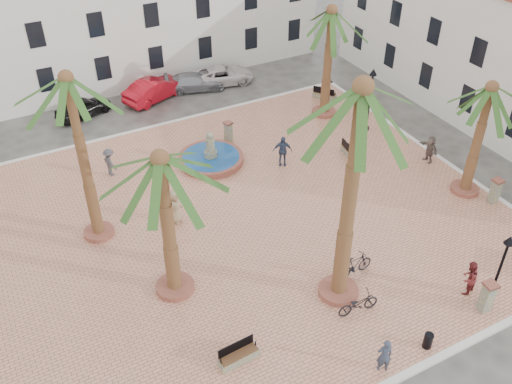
{
  "coord_description": "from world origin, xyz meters",
  "views": [
    {
      "loc": [
        -9.61,
        -19.91,
        18.3
      ],
      "look_at": [
        1.0,
        0.0,
        1.6
      ],
      "focal_mm": 40.0,
      "sensor_mm": 36.0,
      "label": 1
    }
  ],
  "objects_px": {
    "palm_nw": "(70,97)",
    "bollard_n": "(228,132)",
    "litter_bin": "(428,341)",
    "car_black": "(84,107)",
    "lamppost_s": "(503,260)",
    "pedestrian_fountain_b": "(282,151)",
    "bicycle_a": "(358,304)",
    "bench_s": "(238,356)",
    "car_red": "(155,89)",
    "bollard_se": "(487,296)",
    "pedestrian_east": "(430,149)",
    "lamppost_e": "(371,89)",
    "cyclist_a": "(384,355)",
    "cyclist_b": "(469,278)",
    "fountain": "(211,158)",
    "palm_e": "(488,102)",
    "bollard_e": "(495,191)",
    "pedestrian_north": "(110,162)",
    "car_silver": "(195,82)",
    "bench_ne": "(324,95)",
    "pedestrian_fountain_a": "(175,207)",
    "palm_sw": "(162,178)",
    "bench_e": "(350,152)",
    "palm_s": "(360,114)",
    "bicycle_b": "(355,265)",
    "palm_ne": "(331,24)",
    "car_white": "(222,75)"
  },
  "relations": [
    {
      "from": "bench_e",
      "to": "lamppost_s",
      "type": "relative_size",
      "value": 0.44
    },
    {
      "from": "bicycle_b",
      "to": "pedestrian_east",
      "type": "bearing_deg",
      "value": -62.72
    },
    {
      "from": "bollard_e",
      "to": "car_silver",
      "type": "distance_m",
      "value": 21.4
    },
    {
      "from": "palm_ne",
      "to": "car_red",
      "type": "xyz_separation_m",
      "value": [
        -8.97,
        7.42,
        -5.44
      ]
    },
    {
      "from": "car_silver",
      "to": "car_white",
      "type": "xyz_separation_m",
      "value": [
        2.13,
        0.01,
        0.04
      ]
    },
    {
      "from": "palm_s",
      "to": "pedestrian_north",
      "type": "height_order",
      "value": "palm_s"
    },
    {
      "from": "palm_sw",
      "to": "lamppost_e",
      "type": "height_order",
      "value": "palm_sw"
    },
    {
      "from": "cyclist_b",
      "to": "car_black",
      "type": "height_order",
      "value": "cyclist_b"
    },
    {
      "from": "pedestrian_north",
      "to": "litter_bin",
      "type": "bearing_deg",
      "value": -173.3
    },
    {
      "from": "palm_nw",
      "to": "bench_e",
      "type": "height_order",
      "value": "palm_nw"
    },
    {
      "from": "bollard_se",
      "to": "pedestrian_east",
      "type": "relative_size",
      "value": 0.91
    },
    {
      "from": "palm_nw",
      "to": "pedestrian_east",
      "type": "height_order",
      "value": "palm_nw"
    },
    {
      "from": "litter_bin",
      "to": "bicycle_a",
      "type": "distance_m",
      "value": 3.05
    },
    {
      "from": "palm_e",
      "to": "lamppost_s",
      "type": "height_order",
      "value": "palm_e"
    },
    {
      "from": "bench_ne",
      "to": "car_red",
      "type": "bearing_deg",
      "value": 26.51
    },
    {
      "from": "palm_s",
      "to": "litter_bin",
      "type": "distance_m",
      "value": 9.42
    },
    {
      "from": "bench_s",
      "to": "car_white",
      "type": "bearing_deg",
      "value": 62.11
    },
    {
      "from": "fountain",
      "to": "palm_nw",
      "type": "xyz_separation_m",
      "value": [
        -7.46,
        -3.27,
        7.14
      ]
    },
    {
      "from": "bench_s",
      "to": "car_red",
      "type": "bearing_deg",
      "value": 73.88
    },
    {
      "from": "pedestrian_fountain_b",
      "to": "pedestrian_north",
      "type": "relative_size",
      "value": 1.11
    },
    {
      "from": "palm_e",
      "to": "bollard_e",
      "type": "distance_m",
      "value": 4.84
    },
    {
      "from": "cyclist_a",
      "to": "bollard_n",
      "type": "bearing_deg",
      "value": -74.35
    },
    {
      "from": "pedestrian_east",
      "to": "lamppost_e",
      "type": "bearing_deg",
      "value": -163.16
    },
    {
      "from": "lamppost_s",
      "to": "pedestrian_fountain_b",
      "type": "relative_size",
      "value": 2.08
    },
    {
      "from": "litter_bin",
      "to": "car_black",
      "type": "xyz_separation_m",
      "value": [
        -6.98,
        25.07,
        0.14
      ]
    },
    {
      "from": "palm_nw",
      "to": "pedestrian_north",
      "type": "distance_m",
      "value": 8.33
    },
    {
      "from": "palm_ne",
      "to": "palm_e",
      "type": "bearing_deg",
      "value": -79.9
    },
    {
      "from": "bollard_n",
      "to": "pedestrian_east",
      "type": "height_order",
      "value": "pedestrian_east"
    },
    {
      "from": "litter_bin",
      "to": "bicycle_b",
      "type": "distance_m",
      "value": 4.59
    },
    {
      "from": "cyclist_b",
      "to": "pedestrian_fountain_b",
      "type": "relative_size",
      "value": 0.93
    },
    {
      "from": "palm_nw",
      "to": "palm_e",
      "type": "xyz_separation_m",
      "value": [
        18.3,
        -5.72,
        -2.08
      ]
    },
    {
      "from": "lamppost_e",
      "to": "bicycle_b",
      "type": "relative_size",
      "value": 2.2
    },
    {
      "from": "bench_ne",
      "to": "pedestrian_fountain_a",
      "type": "height_order",
      "value": "pedestrian_fountain_a"
    },
    {
      "from": "car_black",
      "to": "car_silver",
      "type": "xyz_separation_m",
      "value": [
        7.91,
        0.13,
        -0.03
      ]
    },
    {
      "from": "litter_bin",
      "to": "car_silver",
      "type": "xyz_separation_m",
      "value": [
        0.92,
        25.19,
        0.11
      ]
    },
    {
      "from": "bicycle_a",
      "to": "cyclist_b",
      "type": "distance_m",
      "value": 4.98
    },
    {
      "from": "palm_s",
      "to": "pedestrian_north",
      "type": "distance_m",
      "value": 16.69
    },
    {
      "from": "palm_nw",
      "to": "bollard_n",
      "type": "relative_size",
      "value": 6.36
    },
    {
      "from": "bench_e",
      "to": "pedestrian_fountain_b",
      "type": "relative_size",
      "value": 0.91
    },
    {
      "from": "car_black",
      "to": "car_red",
      "type": "height_order",
      "value": "car_red"
    },
    {
      "from": "lamppost_e",
      "to": "bollard_se",
      "type": "distance_m",
      "value": 15.28
    },
    {
      "from": "cyclist_b",
      "to": "car_silver",
      "type": "distance_m",
      "value": 23.88
    },
    {
      "from": "palm_sw",
      "to": "car_red",
      "type": "xyz_separation_m",
      "value": [
        5.5,
        17.6,
        -5.3
      ]
    },
    {
      "from": "bench_s",
      "to": "bicycle_b",
      "type": "distance_m",
      "value": 6.85
    },
    {
      "from": "lamppost_e",
      "to": "cyclist_a",
      "type": "bearing_deg",
      "value": -125.02
    },
    {
      "from": "cyclist_b",
      "to": "car_white",
      "type": "height_order",
      "value": "cyclist_b"
    },
    {
      "from": "palm_nw",
      "to": "lamppost_s",
      "type": "xyz_separation_m",
      "value": [
        13.25,
        -12.22,
        -4.84
      ]
    },
    {
      "from": "lamppost_s",
      "to": "lamppost_e",
      "type": "xyz_separation_m",
      "value": [
        4.35,
        14.27,
        0.2
      ]
    },
    {
      "from": "bollard_se",
      "to": "car_black",
      "type": "bearing_deg",
      "value": 112.77
    },
    {
      "from": "palm_sw",
      "to": "car_silver",
      "type": "xyz_separation_m",
      "value": [
        8.47,
        17.66,
        -5.45
      ]
    }
  ]
}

